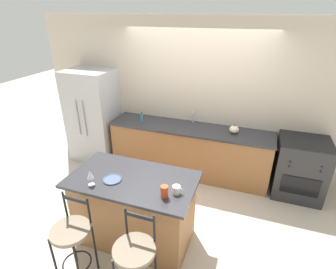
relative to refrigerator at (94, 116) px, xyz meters
The scene contains 15 objects.
ground_plane 2.14m from the refrigerator, ahead, with size 18.00×18.00×0.00m, color beige.
wall_back 2.01m from the refrigerator, 11.22° to the left, with size 6.00×0.07×2.70m.
back_counter 1.97m from the refrigerator, ahead, with size 2.85×0.68×0.91m.
sink_faucet 1.95m from the refrigerator, ahead, with size 0.02×0.13×0.22m.
kitchen_island 2.44m from the refrigerator, 45.37° to the right, with size 1.53×0.85×0.95m.
refrigerator is the anchor object (origin of this frame).
oven_range 3.78m from the refrigerator, ahead, with size 0.74×0.69×0.97m.
bar_stool_near 2.79m from the refrigerator, 61.48° to the right, with size 0.42×0.42×1.04m.
bar_stool_far 3.20m from the refrigerator, 49.81° to the right, with size 0.42×0.42×1.04m.
dinner_plate 2.35m from the refrigerator, 50.81° to the right, with size 0.22×0.22×0.02m.
wine_glass 2.38m from the refrigerator, 56.57° to the right, with size 0.08×0.08×0.19m.
coffee_mug 2.90m from the refrigerator, 38.41° to the right, with size 0.12×0.09×0.09m.
tumbler_cup 2.89m from the refrigerator, 41.27° to the right, with size 0.08×0.08×0.14m.
pumpkin_decoration 2.68m from the refrigerator, ahead, with size 0.16×0.16×0.15m.
soap_bottle 1.03m from the refrigerator, ahead, with size 0.05×0.05×0.18m.
Camera 1 is at (1.03, -3.69, 2.76)m, focal length 28.00 mm.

